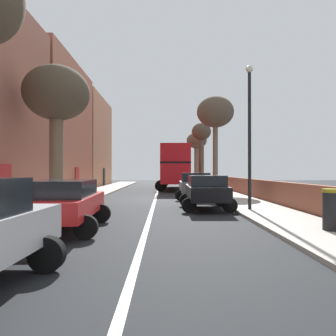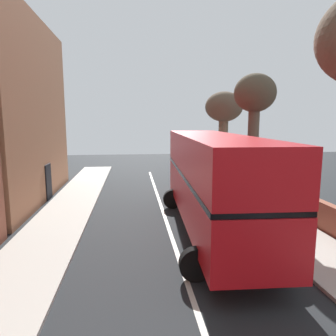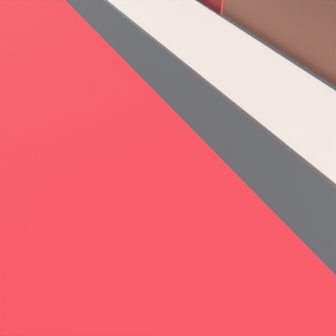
{
  "view_description": "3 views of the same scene",
  "coord_description": "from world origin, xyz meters",
  "views": [
    {
      "loc": [
        0.54,
        -20.54,
        1.8
      ],
      "look_at": [
        0.9,
        7.96,
        2.04
      ],
      "focal_mm": 35.1,
      "sensor_mm": 36.0,
      "label": 1
    },
    {
      "loc": [
        -1.5,
        -0.55,
        4.65
      ],
      "look_at": [
        0.1,
        13.29,
        2.48
      ],
      "focal_mm": 32.97,
      "sensor_mm": 36.0,
      "label": 2
    },
    {
      "loc": [
        2.27,
        15.53,
        6.71
      ],
      "look_at": [
        -0.47,
        11.7,
        0.88
      ],
      "focal_mm": 39.5,
      "sensor_mm": 36.0,
      "label": 3
    }
  ],
  "objects": [
    {
      "name": "double_decker_bus",
      "position": [
        1.7,
        11.46,
        2.35
      ],
      "size": [
        3.86,
        11.16,
        4.06
      ],
      "color": "#B71017",
      "rests_on": "ground"
    }
  ]
}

